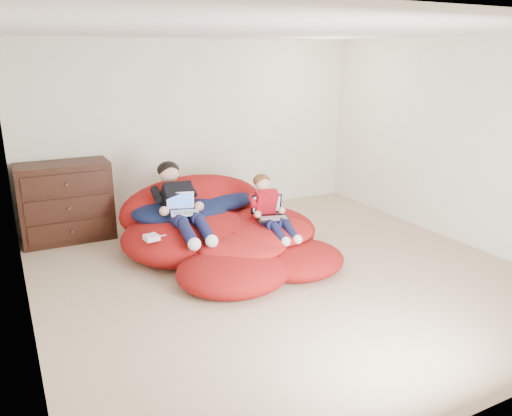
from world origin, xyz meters
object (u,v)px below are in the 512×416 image
at_px(dresser, 66,202).
at_px(older_boy, 179,201).
at_px(laptop_white, 183,207).
at_px(younger_boy, 269,207).
at_px(laptop_black, 270,212).
at_px(beanbag_pile, 221,231).

bearing_deg(dresser, older_boy, -47.87).
bearing_deg(older_boy, laptop_white, -90.00).
xyz_separation_m(dresser, younger_boy, (2.00, -1.71, 0.11)).
bearing_deg(dresser, younger_boy, -40.40).
xyz_separation_m(younger_boy, laptop_black, (0.00, -0.01, -0.06)).
bearing_deg(dresser, laptop_white, -50.66).
distance_m(older_boy, laptop_black, 1.05).
xyz_separation_m(beanbag_pile, laptop_white, (-0.47, -0.02, 0.37)).
xyz_separation_m(dresser, beanbag_pile, (1.56, -1.31, -0.23)).
xyz_separation_m(dresser, laptop_black, (2.00, -1.72, 0.06)).
relative_size(dresser, laptop_white, 3.16).
bearing_deg(beanbag_pile, laptop_white, -177.11).
bearing_deg(younger_boy, laptop_white, 157.76).
relative_size(dresser, beanbag_pile, 0.45).
height_order(dresser, older_boy, older_boy).
height_order(dresser, beanbag_pile, dresser).
height_order(dresser, younger_boy, dresser).
bearing_deg(laptop_black, beanbag_pile, 137.54).
distance_m(laptop_white, laptop_black, 0.99).
distance_m(beanbag_pile, laptop_black, 0.67).
relative_size(beanbag_pile, laptop_black, 5.99).
bearing_deg(older_boy, dresser, 132.13).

